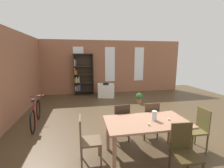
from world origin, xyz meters
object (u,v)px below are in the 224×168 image
dining_table (147,125)px  dining_chair_head_right (198,128)px  dining_chair_far_right (150,119)px  dining_chair_far_left (121,121)px  armchair_white (106,91)px  potted_plant_by_shelf (139,98)px  bookshelf_tall (82,75)px  bicycle_second (36,114)px  dining_chair_head_left (87,139)px  vase_on_table (154,116)px  dining_chair_near_right (184,150)px

dining_table → dining_chair_head_right: bearing=-0.0°
dining_chair_far_right → dining_chair_head_right: bearing=-39.4°
dining_chair_far_left → dining_chair_head_right: (1.59, -0.69, 0.00)m
armchair_white → potted_plant_by_shelf: bearing=-48.3°
dining_chair_far_left → bookshelf_tall: size_ratio=0.43×
dining_chair_far_right → bicycle_second: 3.36m
dining_chair_head_left → bicycle_second: size_ratio=0.56×
vase_on_table → dining_chair_far_right: size_ratio=0.21×
vase_on_table → dining_chair_head_left: vase_on_table is taller
bookshelf_tall → dining_chair_far_right: bearing=-71.5°
vase_on_table → bicycle_second: (-2.85, 2.04, -0.54)m
dining_chair_far_right → potted_plant_by_shelf: (0.80, 2.86, -0.26)m
dining_table → vase_on_table: vase_on_table is taller
dining_chair_far_left → dining_chair_head_left: (-0.84, -0.68, 0.00)m
dining_chair_far_left → bookshelf_tall: bearing=100.3°
dining_chair_far_right → dining_chair_head_right: 1.08m
dining_chair_head_right → potted_plant_by_shelf: 3.55m
armchair_white → bicycle_second: bicycle_second is taller
dining_chair_far_left → vase_on_table: bearing=-52.0°
armchair_white → potted_plant_by_shelf: armchair_white is taller
dining_table → dining_chair_head_right: size_ratio=1.78×
dining_chair_head_left → bookshelf_tall: size_ratio=0.43×
dining_chair_head_right → dining_chair_near_right: (-0.83, -0.68, 0.00)m
dining_table → dining_chair_far_right: bearing=60.7°
dining_chair_head_left → armchair_white: size_ratio=0.99×
dining_chair_head_left → bookshelf_tall: bookshelf_tall is taller
dining_chair_far_left → dining_chair_head_left: same height
dining_table → dining_chair_far_left: 0.80m
armchair_white → dining_chair_near_right: bearing=-85.4°
dining_chair_head_left → dining_chair_near_right: 1.74m
dining_chair_far_right → bookshelf_tall: (-1.66, 4.97, 0.56)m
dining_chair_far_left → armchair_white: dining_chair_far_left is taller
dining_chair_far_left → dining_chair_far_right: 0.76m
bookshelf_tall → bicycle_second: bookshelf_tall is taller
dining_table → dining_chair_head_left: (-1.22, -0.00, -0.17)m
dining_table → dining_chair_far_right: 0.80m
dining_chair_head_right → bicycle_second: size_ratio=0.56×
dining_chair_head_right → bicycle_second: (-3.91, 2.04, -0.18)m
dining_chair_near_right → potted_plant_by_shelf: bearing=79.3°
bicycle_second → dining_table: bearing=-37.2°
dining_chair_far_left → dining_chair_head_right: 1.73m
armchair_white → bicycle_second: size_ratio=0.57×
dining_chair_head_right → armchair_white: (-1.29, 4.95, -0.23)m
dining_chair_near_right → potted_plant_by_shelf: dining_chair_near_right is taller
dining_table → vase_on_table: size_ratio=8.46×
dining_table → armchair_white: bearing=90.8°
vase_on_table → armchair_white: vase_on_table is taller
potted_plant_by_shelf → vase_on_table: bearing=-106.1°
vase_on_table → dining_chair_far_left: size_ratio=0.21×
potted_plant_by_shelf → armchair_white: bearing=131.7°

